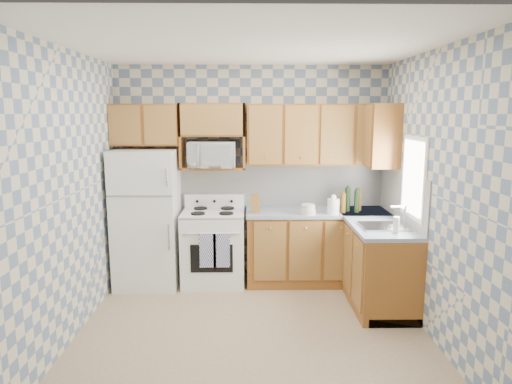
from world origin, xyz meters
The scene contains 30 objects.
floor centered at (0.00, 0.00, 0.00)m, with size 3.40×3.40×0.00m, color #846F57.
back_wall centered at (0.00, 1.60, 1.35)m, with size 3.40×0.02×2.70m, color slate.
right_wall centered at (1.70, 0.00, 1.35)m, with size 0.02×3.20×2.70m, color slate.
backsplash_back centered at (0.40, 1.59, 1.20)m, with size 2.60×0.01×0.56m, color silver.
backsplash_right centered at (1.69, 0.80, 1.20)m, with size 0.01×1.60×0.56m, color silver.
refrigerator centered at (-1.27, 1.25, 0.84)m, with size 0.75×0.70×1.68m, color white.
stove_body centered at (-0.47, 1.28, 0.45)m, with size 0.76×0.65×0.90m, color white.
cooktop centered at (-0.47, 1.28, 0.91)m, with size 0.76×0.65×0.03m, color silver.
backguard centered at (-0.47, 1.55, 1.00)m, with size 0.76×0.08×0.17m, color white.
dish_towel_left centered at (-0.51, 0.93, 0.53)m, with size 0.19×0.03×0.41m, color navy.
dish_towel_right centered at (-0.35, 0.93, 0.53)m, with size 0.19×0.03×0.41m, color navy.
base_cabinets_back centered at (0.82, 1.30, 0.44)m, with size 1.75×0.60×0.88m, color brown.
base_cabinets_right centered at (1.40, 0.80, 0.44)m, with size 0.60×1.60×0.88m, color brown.
countertop_back centered at (0.82, 1.30, 0.90)m, with size 1.77×0.63×0.04m, color slate.
countertop_right centered at (1.40, 0.80, 0.90)m, with size 0.63×1.60×0.04m, color slate.
upper_cabinets_back centered at (0.82, 1.44, 1.85)m, with size 1.75×0.33×0.74m, color brown.
upper_cabinets_fridge centered at (-1.29, 1.44, 1.97)m, with size 0.82×0.33×0.50m, color brown.
upper_cabinets_right centered at (1.53, 1.25, 1.85)m, with size 0.33×0.70×0.74m, color brown.
microwave_shelf centered at (-0.47, 1.44, 1.44)m, with size 0.80×0.33×0.03m, color brown.
microwave centered at (-0.48, 1.38, 1.61)m, with size 0.58×0.39×0.32m, color white.
sink centered at (1.40, 0.45, 0.93)m, with size 0.48×0.40×0.03m, color #B7B7BC.
window centered at (1.69, 0.45, 1.45)m, with size 0.02×0.66×0.86m, color white.
bottle_0 centered at (1.18, 1.26, 1.07)m, with size 0.06×0.06×0.29m, color black.
bottle_1 centered at (1.28, 1.20, 1.06)m, with size 0.06×0.06×0.27m, color black.
bottle_2 centered at (1.33, 1.30, 1.05)m, with size 0.06×0.06×0.25m, color brown.
bottle_3 centered at (1.11, 1.18, 1.04)m, with size 0.06×0.06×0.24m, color brown.
knife_block centered at (0.05, 1.18, 1.03)m, with size 0.10×0.10×0.22m, color brown.
electric_kettle centered at (0.98, 1.10, 1.01)m, with size 0.14×0.14×0.18m, color white.
food_containers centered at (0.68, 1.08, 0.98)m, with size 0.18×0.18×0.12m, color beige, non-canonical shape.
soap_bottle centered at (1.45, 0.20, 1.01)m, with size 0.06×0.06×0.17m, color beige.
Camera 1 is at (-0.03, -4.21, 2.11)m, focal length 32.00 mm.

